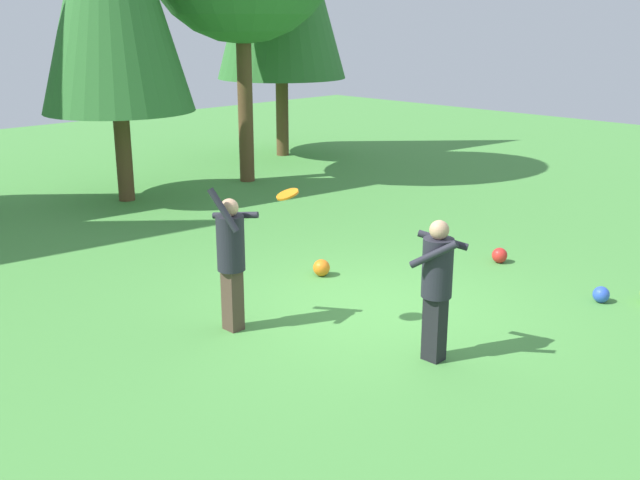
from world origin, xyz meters
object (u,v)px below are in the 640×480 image
ball_blue (601,294)px  ball_orange (321,268)px  person_catcher (437,279)px  person_thrower (231,253)px  ball_red (500,255)px  frisbee (287,194)px

ball_blue → ball_orange: 3.94m
ball_orange → person_catcher: bearing=-110.8°
person_thrower → ball_orange: person_thrower is taller
ball_blue → ball_red: (0.50, 1.90, 0.01)m
person_catcher → ball_red: bearing=-91.6°
person_catcher → person_thrower: bearing=2.5°
person_thrower → ball_orange: bearing=74.7°
person_catcher → ball_red: (3.54, 1.37, -0.84)m
person_catcher → ball_blue: size_ratio=7.30×
person_catcher → ball_orange: size_ratio=6.39×
person_catcher → ball_blue: bearing=-122.8°
person_catcher → ball_blue: person_catcher is taller
person_catcher → frisbee: (-0.70, 1.66, 0.79)m
ball_blue → ball_red: size_ratio=0.92×
person_thrower → ball_blue: 5.05m
frisbee → person_catcher: bearing=-67.2°
person_thrower → ball_blue: size_ratio=8.22×
frisbee → ball_red: bearing=-3.9°
person_catcher → ball_red: 3.88m
ball_red → ball_orange: size_ratio=0.95×
ball_orange → ball_blue: bearing=-60.7°
person_catcher → ball_red: person_catcher is taller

